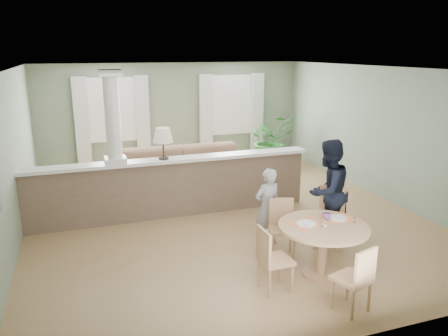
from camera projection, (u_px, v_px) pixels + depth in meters
name	position (u px, v px, depth m)	size (l,w,h in m)	color
ground	(222.00, 213.00, 8.32)	(8.00, 8.00, 0.00)	tan
room_shell	(210.00, 114.00, 8.41)	(7.02, 8.02, 2.71)	gray
pony_wall	(168.00, 180.00, 8.00)	(5.32, 0.38, 2.70)	brown
sofa	(185.00, 172.00, 9.32)	(3.36, 1.31, 0.98)	#996F53
houseplant	(271.00, 140.00, 11.72)	(1.22, 1.06, 1.35)	#2C692A
dining_table	(323.00, 235.00, 5.91)	(1.22, 1.22, 0.83)	tan
chair_far_boy	(282.00, 225.00, 6.56)	(0.48, 0.48, 0.86)	tan
chair_far_man	(330.00, 214.00, 6.87)	(0.60, 0.60, 0.94)	tan
chair_near	(357.00, 277.00, 5.07)	(0.48, 0.48, 0.85)	tan
chair_side	(271.00, 257.00, 5.54)	(0.40, 0.40, 0.86)	tan
child_person	(267.00, 207.00, 6.86)	(0.46, 0.30, 1.26)	gray
man_person	(328.00, 191.00, 6.94)	(0.82, 0.64, 1.68)	black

